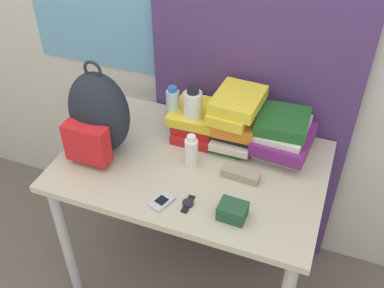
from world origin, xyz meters
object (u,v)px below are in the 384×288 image
Objects in this scene: cell_phone at (162,202)px; wristwatch at (188,203)px; camera_pouch at (233,211)px; book_stack_center at (237,118)px; book_stack_left at (198,120)px; sports_bottle at (193,116)px; book_stack_right at (283,135)px; water_bottle at (173,111)px; sunglasses_case at (241,174)px; backpack at (98,116)px; sunscreen_bottle at (191,151)px.

cell_phone is 1.14× the size of wristwatch.
camera_pouch is (0.26, 0.03, 0.02)m from cell_phone.
book_stack_center is at bearing 82.90° from wristwatch.
sports_bottle reaches higher than book_stack_left.
camera_pouch is at bearing -101.23° from book_stack_right.
camera_pouch is at bearing 0.05° from wristwatch.
book_stack_center reaches higher than water_bottle.
cell_phone is at bearing -134.40° from sunglasses_case.
backpack reaches higher than sunglasses_case.
wristwatch is (0.09, 0.03, -0.00)m from cell_phone.
sports_bottle reaches higher than wristwatch.
sunscreen_bottle is at bearing 178.42° from sunglasses_case.
sunscreen_bottle is at bearing -72.52° from sports_bottle.
cell_phone is at bearing -173.45° from camera_pouch.
backpack reaches higher than water_bottle.
book_stack_left reaches higher than sunglasses_case.
water_bottle is (-0.10, -0.03, 0.04)m from book_stack_left.
water_bottle is at bearing -163.04° from book_stack_left.
sunscreen_bottle reaches higher than camera_pouch.
water_bottle is 0.57m from camera_pouch.
backpack is at bearing -135.71° from water_bottle.
water_bottle is at bearing 119.27° from wristwatch.
cell_phone is 1.03× the size of camera_pouch.
book_stack_center is 0.50m from cell_phone.
book_stack_left is 2.41× the size of cell_phone.
backpack is 0.62m from sunglasses_case.
water_bottle is 0.42m from sunglasses_case.
book_stack_center is 2.70× the size of camera_pouch.
book_stack_center is 0.26m from sunscreen_bottle.
water_bottle is 0.24m from sunscreen_bottle.
camera_pouch is (0.12, -0.43, -0.09)m from book_stack_center.
wristwatch is at bearing -60.73° from water_bottle.
book_stack_center is 0.46m from camera_pouch.
book_stack_left is 0.18m from book_stack_center.
cell_phone is 0.10m from wristwatch.
cell_phone is at bearing -107.66° from book_stack_center.
book_stack_left is 0.45m from wristwatch.
sunscreen_bottle is at bearing 108.56° from wristwatch.
sports_bottle is 0.41m from wristwatch.
backpack is 0.44m from book_stack_left.
book_stack_right reaches higher than sunglasses_case.
backpack reaches higher than book_stack_left.
book_stack_right reaches higher than wristwatch.
backpack reaches higher than cell_phone.
water_bottle is at bearing 44.29° from backpack.
book_stack_right is 0.44m from camera_pouch.
sports_bottle is at bearing -171.56° from book_stack_right.
wristwatch is at bearing 17.95° from cell_phone.
wristwatch is (0.46, -0.17, -0.17)m from backpack.
book_stack_center reaches higher than wristwatch.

